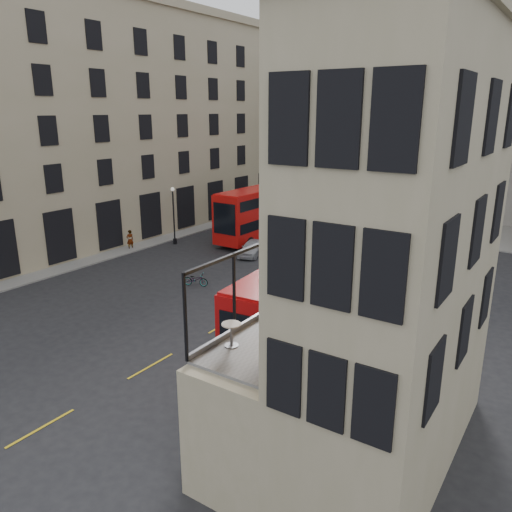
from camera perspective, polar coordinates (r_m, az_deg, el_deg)
The scene contains 31 objects.
ground at distance 24.39m, azimuth -8.52°, elevation -13.59°, with size 140.00×140.00×0.00m, color black.
host_building_main at distance 16.63m, azimuth 16.61°, elevation 0.63°, with size 7.26×11.40×15.10m.
host_frontage at distance 19.96m, azimuth 5.57°, elevation -13.29°, with size 3.00×11.00×4.50m, color tan.
cafe_floor at distance 18.93m, azimuth 5.76°, elevation -7.23°, with size 3.00×10.00×0.10m, color slate.
building_left at distance 54.55m, azimuth -16.29°, elevation 14.98°, with size 14.60×50.60×22.00m.
gateway at distance 66.38m, azimuth 17.15°, elevation 13.32°, with size 35.00×10.60×18.00m.
pavement_far at distance 58.46m, azimuth 12.53°, elevation 4.08°, with size 40.00×12.00×0.12m, color slate.
pavement_left at distance 47.23m, azimuth -18.66°, elevation 0.71°, with size 8.00×48.00×0.12m, color slate.
traffic_light_near at distance 32.94m, azimuth 4.06°, elevation -0.76°, with size 0.16×0.20×3.80m.
traffic_light_far at distance 53.38m, azimuth -0.42°, elevation 5.91°, with size 0.16×0.20×3.80m.
street_lamp_a at distance 46.95m, azimuth -9.36°, elevation 4.21°, with size 0.36×0.36×5.33m.
street_lamp_b at distance 54.36m, azimuth 11.11°, elevation 5.77°, with size 0.36×0.36×5.33m.
bus_near at distance 25.58m, azimuth 5.82°, elevation -5.04°, with size 3.90×12.71×4.99m.
bus_far at distance 48.68m, azimuth 0.94°, elevation 5.36°, with size 3.02×12.59×5.02m.
car_a at distance 42.98m, azimuth -0.41°, elevation 0.94°, with size 1.60×3.97×1.35m, color #A1A3A9.
car_b at distance 44.61m, azimuth 13.83°, elevation 1.07°, with size 1.49×4.26×1.40m, color #A5250A.
car_c at distance 54.45m, azimuth -0.95°, elevation 4.35°, with size 2.17×5.33×1.55m, color black.
bicycle at distance 35.86m, azimuth -6.90°, elevation -2.68°, with size 0.63×1.80×0.95m, color gray.
cyclist at distance 37.34m, azimuth 3.11°, elevation -1.22°, with size 0.61×0.40×1.68m, color #CFD616.
pedestrian_a at distance 51.52m, azimuth -3.19°, elevation 3.69°, with size 0.80×0.62×1.65m, color gray.
pedestrian_b at distance 55.01m, azimuth 5.68°, elevation 4.56°, with size 1.20×0.69×1.86m, color gray.
pedestrian_c at distance 54.22m, azimuth 17.49°, elevation 3.77°, with size 1.16×0.48×1.98m, color gray.
pedestrian_d at distance 54.49m, azimuth 19.56°, elevation 3.54°, with size 0.88×0.57×1.79m, color gray.
pedestrian_e at distance 46.18m, azimuth -14.21°, elevation 1.81°, with size 0.66×0.43×1.80m, color gray.
cafe_table_near at distance 16.55m, azimuth -2.84°, elevation -8.58°, with size 0.64×0.64×0.80m.
cafe_table_mid at distance 18.93m, azimuth 3.74°, elevation -5.36°, with size 0.61×0.61×0.76m.
cafe_table_far at distance 22.01m, azimuth 8.48°, elevation -2.55°, with size 0.53×0.53×0.66m.
cafe_chair_a at distance 15.41m, azimuth 1.92°, elevation -11.61°, with size 0.51×0.51×0.91m.
cafe_chair_b at distance 17.96m, azimuth 7.00°, elevation -7.57°, with size 0.46×0.46×0.83m.
cafe_chair_c at distance 18.04m, azimuth 7.81°, elevation -7.46°, with size 0.46×0.46×0.86m.
cafe_chair_d at distance 20.74m, azimuth 12.14°, elevation -4.41°, with size 0.49×0.49×0.91m.
Camera 1 is at (14.54, -15.39, 12.10)m, focal length 35.00 mm.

